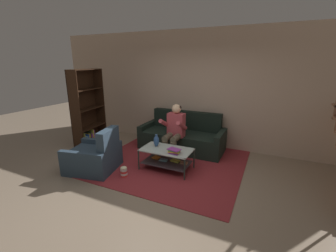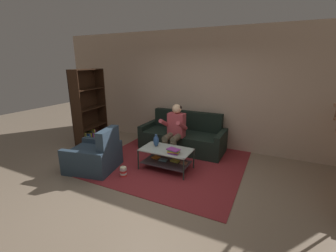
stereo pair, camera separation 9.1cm
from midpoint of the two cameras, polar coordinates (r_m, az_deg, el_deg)
ground at (r=4.11m, az=-3.38°, el=-15.12°), size 16.80×16.80×0.00m
back_partition at (r=5.82m, az=8.52°, el=9.17°), size 8.40×0.12×2.90m
couch at (r=5.63m, az=4.26°, el=-2.89°), size 2.06×0.85×0.92m
person_seated_center at (r=5.07m, az=2.17°, el=-0.73°), size 0.50×0.58×1.21m
coffee_table at (r=4.58m, az=0.18°, el=-7.64°), size 1.02×0.58×0.44m
area_rug at (r=5.10m, az=1.79°, el=-8.55°), size 3.05×3.13×0.01m
vase at (r=4.64m, az=-2.48°, el=-3.76°), size 0.11×0.11×0.25m
book_stack at (r=4.32m, az=2.05°, el=-6.35°), size 0.27×0.22×0.09m
bookshelf at (r=6.13m, az=-19.35°, el=2.28°), size 0.41×1.03×1.95m
armchair at (r=4.81m, az=-17.58°, el=-7.39°), size 1.06×1.01×0.88m
popcorn_tub at (r=4.46m, az=-10.69°, el=-11.24°), size 0.13×0.13×0.21m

